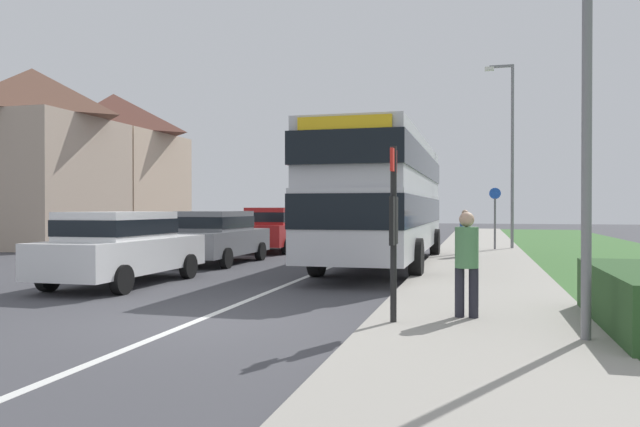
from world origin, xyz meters
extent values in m
plane|color=#424247|center=(0.00, 0.00, 0.00)|extent=(120.00, 120.00, 0.00)
cube|color=silver|center=(0.00, 8.00, 0.00)|extent=(0.14, 60.00, 0.01)
cube|color=#9E998E|center=(4.20, 6.00, 0.06)|extent=(3.20, 68.00, 0.12)
cube|color=#BCBCC1|center=(1.46, 9.31, 1.32)|extent=(2.50, 11.23, 1.65)
cube|color=#BCBCC1|center=(1.46, 9.31, 2.92)|extent=(2.45, 11.01, 1.55)
cube|color=black|center=(1.46, 9.31, 1.65)|extent=(2.52, 11.29, 0.76)
cube|color=black|center=(1.46, 9.31, 3.00)|extent=(2.52, 11.29, 0.72)
cube|color=gold|center=(1.46, 3.75, 3.42)|extent=(2.00, 0.08, 0.44)
cylinder|color=black|center=(0.21, 12.79, 0.50)|extent=(0.30, 1.00, 1.00)
cylinder|color=black|center=(2.71, 12.79, 0.50)|extent=(0.30, 1.00, 1.00)
cylinder|color=black|center=(0.21, 6.22, 0.50)|extent=(0.30, 1.00, 1.00)
cylinder|color=black|center=(2.71, 6.22, 0.50)|extent=(0.30, 1.00, 1.00)
cube|color=silver|center=(-3.57, 3.53, 0.67)|extent=(1.77, 4.58, 0.74)
cube|color=silver|center=(-3.57, 3.30, 1.34)|extent=(1.56, 2.52, 0.60)
cube|color=black|center=(-3.57, 3.30, 1.31)|extent=(1.59, 2.54, 0.34)
cylinder|color=black|center=(-4.44, 4.95, 0.30)|extent=(0.20, 0.60, 0.60)
cylinder|color=black|center=(-2.71, 4.95, 0.30)|extent=(0.20, 0.60, 0.60)
cylinder|color=black|center=(-4.44, 2.11, 0.30)|extent=(0.20, 0.60, 0.60)
cylinder|color=black|center=(-2.71, 2.11, 0.30)|extent=(0.20, 0.60, 0.60)
cube|color=slate|center=(-3.65, 8.79, 0.67)|extent=(1.76, 4.51, 0.73)
cube|color=slate|center=(-3.65, 8.57, 1.33)|extent=(1.55, 2.48, 0.60)
cube|color=black|center=(-3.65, 8.57, 1.30)|extent=(1.59, 2.51, 0.34)
cylinder|color=black|center=(-4.52, 10.19, 0.30)|extent=(0.20, 0.60, 0.60)
cylinder|color=black|center=(-2.79, 10.19, 0.30)|extent=(0.20, 0.60, 0.60)
cylinder|color=black|center=(-4.52, 7.39, 0.30)|extent=(0.20, 0.60, 0.60)
cylinder|color=black|center=(-2.79, 7.39, 0.30)|extent=(0.20, 0.60, 0.60)
cube|color=#B21E1E|center=(-3.59, 14.07, 0.70)|extent=(1.78, 4.40, 0.79)
cube|color=#B21E1E|center=(-3.59, 13.85, 1.42)|extent=(1.57, 2.42, 0.65)
cube|color=black|center=(-3.59, 13.85, 1.38)|extent=(1.60, 2.44, 0.36)
cylinder|color=black|center=(-4.46, 15.44, 0.30)|extent=(0.20, 0.60, 0.60)
cylinder|color=black|center=(-2.72, 15.44, 0.30)|extent=(0.20, 0.60, 0.60)
cylinder|color=black|center=(-4.46, 12.71, 0.30)|extent=(0.20, 0.60, 0.60)
cylinder|color=black|center=(-2.72, 12.71, 0.30)|extent=(0.20, 0.60, 0.60)
cylinder|color=#23232D|center=(3.89, 0.65, 0.42)|extent=(0.14, 0.14, 0.85)
cylinder|color=#23232D|center=(4.09, 0.65, 0.42)|extent=(0.14, 0.14, 0.85)
cylinder|color=#518C56|center=(3.99, 0.65, 1.15)|extent=(0.34, 0.34, 0.60)
sphere|color=tan|center=(3.99, 0.65, 1.56)|extent=(0.22, 0.22, 0.22)
cylinder|color=#23232D|center=(3.64, 12.06, 0.42)|extent=(0.14, 0.14, 0.85)
cylinder|color=#23232D|center=(3.84, 12.06, 0.42)|extent=(0.14, 0.14, 0.85)
cylinder|color=#2D599E|center=(3.74, 12.06, 1.15)|extent=(0.34, 0.34, 0.60)
sphere|color=tan|center=(3.74, 12.06, 1.56)|extent=(0.22, 0.22, 0.22)
cylinder|color=black|center=(3.00, 0.03, 1.30)|extent=(0.09, 0.09, 2.60)
cube|color=red|center=(3.00, 0.03, 2.40)|extent=(0.04, 0.44, 0.32)
cube|color=black|center=(3.00, 0.05, 1.55)|extent=(0.06, 0.52, 0.68)
cylinder|color=slate|center=(4.80, 15.95, 1.05)|extent=(0.08, 0.08, 2.10)
cylinder|color=blue|center=(4.80, 15.95, 2.30)|extent=(0.44, 0.03, 0.44)
cylinder|color=slate|center=(5.43, -0.49, 4.25)|extent=(0.12, 0.12, 8.49)
cylinder|color=slate|center=(5.49, 16.81, 3.74)|extent=(0.12, 0.12, 7.49)
cube|color=slate|center=(5.04, 16.81, 7.44)|extent=(0.90, 0.10, 0.10)
cube|color=silver|center=(4.59, 16.81, 7.37)|extent=(0.36, 0.20, 0.14)
cube|color=tan|center=(-15.00, 14.04, 2.85)|extent=(6.26, 6.01, 5.69)
pyramid|color=brown|center=(-15.00, 14.04, 6.81)|extent=(6.26, 6.01, 2.23)
cube|color=#C1A88E|center=(-15.00, 20.17, 2.85)|extent=(6.26, 6.01, 5.69)
pyramid|color=brown|center=(-15.00, 20.17, 6.81)|extent=(6.26, 6.01, 2.23)
camera|label=1|loc=(4.15, -8.38, 1.73)|focal=33.59mm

